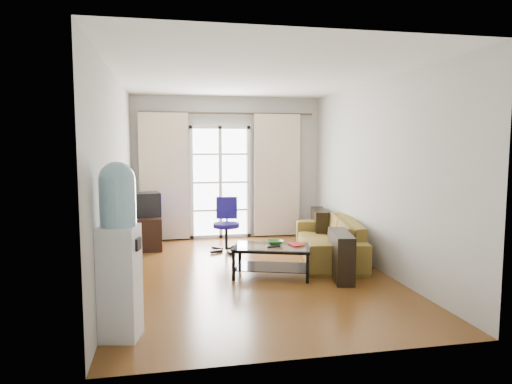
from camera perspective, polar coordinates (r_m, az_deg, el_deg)
floor at (r=6.47m, az=-0.39°, el=-10.12°), size 5.20×5.20×0.00m
ceiling at (r=6.29m, az=-0.40°, el=14.25°), size 5.20×5.20×0.00m
wall_back at (r=8.80m, az=-3.57°, el=3.05°), size 3.60×0.02×2.70m
wall_front at (r=3.73m, az=7.12°, el=-0.87°), size 3.60×0.02×2.70m
wall_left at (r=6.16m, az=-17.08°, el=1.58°), size 0.02×5.20×2.70m
wall_right at (r=6.81m, az=14.67°, el=2.03°), size 0.02×5.20×2.70m
french_door at (r=8.74m, az=-4.49°, el=1.22°), size 1.16×0.06×2.15m
curtain_rod at (r=8.71m, az=-3.53°, el=9.80°), size 3.30×0.04×0.04m
curtain_left at (r=8.61m, az=-11.40°, el=1.88°), size 0.90×0.07×2.35m
curtain_right at (r=8.87m, az=2.64°, el=2.10°), size 0.90×0.07×2.35m
radiator at (r=8.95m, az=1.65°, el=-3.46°), size 0.64×0.12×0.64m
sofa at (r=7.32m, az=9.05°, el=-5.76°), size 2.50×1.70×0.63m
coffee_table at (r=6.27m, az=2.00°, el=-8.10°), size 1.16×0.88×0.42m
bowl at (r=6.34m, az=2.34°, el=-6.30°), size 0.25×0.25×0.06m
book at (r=6.26m, az=4.35°, el=-6.63°), size 0.25×0.29×0.02m
remote at (r=6.17m, az=2.19°, el=-6.83°), size 0.18×0.06×0.02m
tv_stand at (r=8.14m, az=-13.52°, el=-4.94°), size 0.53×0.78×0.56m
crt_tv at (r=8.14m, az=-13.55°, el=-1.50°), size 0.51×0.51×0.41m
task_chair at (r=7.74m, az=-3.72°, el=-5.44°), size 0.72×0.72×0.90m
water_cooler at (r=4.37m, az=-16.74°, el=-6.64°), size 0.40×0.39×1.64m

